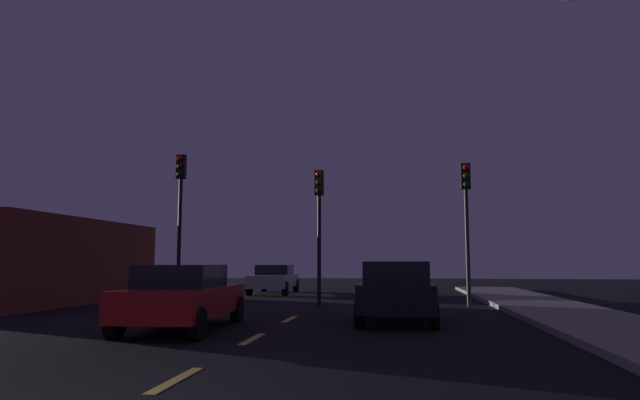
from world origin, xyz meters
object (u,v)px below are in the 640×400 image
Objects in this scene: traffic_signal_center at (319,210)px; traffic_signal_right at (466,205)px; car_oncoming_far at (274,278)px; traffic_signal_left at (180,199)px; car_adjacent_lane at (184,296)px; car_stopped_ahead at (397,291)px.

traffic_signal_center is 0.97× the size of traffic_signal_right.
traffic_signal_center is 1.04× the size of car_oncoming_far.
car_adjacent_lane is (3.19, -7.45, -3.06)m from traffic_signal_left.
traffic_signal_right is at bearing -39.34° from car_oncoming_far.
car_adjacent_lane is 0.98× the size of car_oncoming_far.
car_stopped_ahead reaches higher than car_oncoming_far.
traffic_signal_left reaches higher than car_adjacent_lane.
traffic_signal_right is (10.34, -0.00, -0.37)m from traffic_signal_left.
traffic_signal_center is 6.44m from car_stopped_ahead.
traffic_signal_right is 1.07× the size of car_oncoming_far.
car_stopped_ahead is 13.36m from car_oncoming_far.
traffic_signal_center reaches higher than car_stopped_ahead.
traffic_signal_left reaches higher than traffic_signal_right.
traffic_signal_left is 1.21× the size of car_adjacent_lane.
traffic_signal_right is 11.02m from car_oncoming_far.
traffic_signal_left is 9.97m from car_stopped_ahead.
traffic_signal_right is 1.09× the size of car_adjacent_lane.
car_oncoming_far is at bearing 140.66° from traffic_signal_right.
traffic_signal_left is 5.23m from traffic_signal_center.
traffic_signal_center is at bearing -0.02° from traffic_signal_left.
traffic_signal_right is (5.13, 0.00, 0.08)m from traffic_signal_center.
car_oncoming_far is at bearing 115.91° from car_stopped_ahead.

